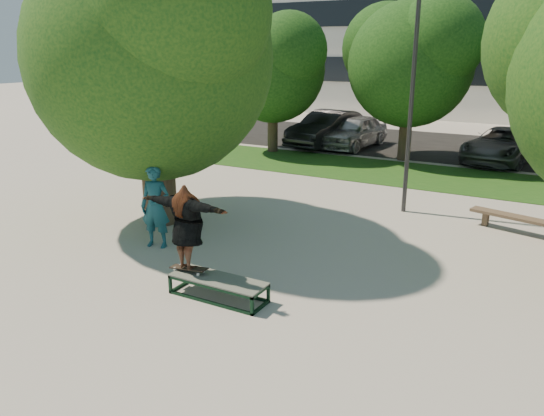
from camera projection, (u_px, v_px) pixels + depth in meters
The scene contains 14 objects.
ground at pixel (287, 266), 10.91m from camera, with size 120.00×120.00×0.00m, color #A4A097.
grass_strip at pixel (440, 178), 18.37m from camera, with size 30.00×4.00×0.02m, color #144213.
asphalt_strip at pixel (449, 147), 24.27m from camera, with size 40.00×8.00×0.01m, color black.
tree_left at pixel (150, 43), 12.57m from camera, with size 6.96×5.95×7.12m.
bg_tree_left at pixel (272, 63), 22.16m from camera, with size 5.28×4.51×5.77m.
bg_tree_mid at pixel (409, 56), 20.34m from camera, with size 5.76×4.92×6.24m.
lamppost at pixel (412, 95), 13.71m from camera, with size 0.25×0.15×6.11m.
grind_box at pixel (218, 288), 9.48m from camera, with size 1.80×0.60×0.38m.
skater_rig at pixel (187, 227), 9.49m from camera, with size 1.95×0.62×1.65m.
bystander at pixel (155, 206), 11.76m from camera, with size 0.69×0.45×1.88m, color #164A55.
bench at pixel (527, 221), 12.67m from camera, with size 2.72×1.04×0.42m.
car_silver_a at pixel (354, 131), 23.86m from camera, with size 1.72×4.29×1.46m, color #A4A5A9.
car_dark at pixel (328, 128), 24.30m from camera, with size 1.68×4.82×1.59m, color black.
car_grey at pixel (503, 145), 20.82m from camera, with size 2.20×4.78×1.33m, color #5B5A60.
Camera 1 is at (4.68, -8.96, 4.30)m, focal length 35.00 mm.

